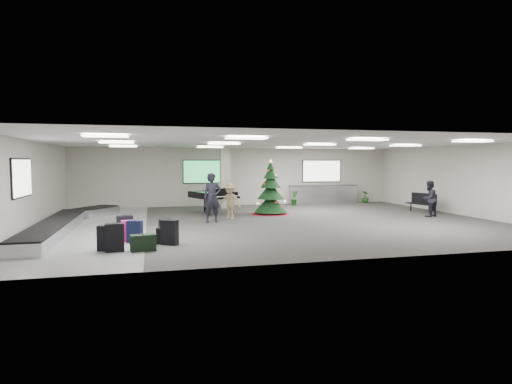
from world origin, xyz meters
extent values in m
plane|color=#3C3936|center=(0.00, 0.00, 0.00)|extent=(18.00, 18.00, 0.00)
cube|color=#B5AEA5|center=(0.00, 7.00, 1.60)|extent=(18.00, 0.02, 3.20)
cube|color=#B5AEA5|center=(0.00, -7.00, 1.60)|extent=(18.00, 0.02, 3.20)
cube|color=#B5AEA5|center=(-9.00, 0.00, 1.60)|extent=(0.02, 14.00, 3.20)
cube|color=#B5AEA5|center=(9.00, 0.00, 1.60)|extent=(0.02, 14.00, 3.20)
cube|color=silver|center=(0.00, 0.00, 3.20)|extent=(18.00, 14.00, 0.02)
cube|color=gray|center=(-7.00, 0.00, 0.00)|extent=(4.00, 14.00, 0.01)
cube|color=#BCB8AC|center=(-1.00, 5.60, 1.60)|extent=(0.50, 0.50, 3.20)
cube|color=green|center=(-2.00, 6.95, 1.90)|extent=(2.20, 0.08, 1.30)
cube|color=white|center=(5.00, 6.95, 1.90)|extent=(2.40, 0.08, 1.30)
cube|color=white|center=(-8.95, -1.00, 1.90)|extent=(0.08, 2.10, 1.30)
cube|color=white|center=(-6.00, -4.00, 3.14)|extent=(1.20, 0.60, 0.04)
cube|color=white|center=(-6.00, 0.00, 3.14)|extent=(1.20, 0.60, 0.04)
cube|color=white|center=(-6.00, 4.00, 3.14)|extent=(1.20, 0.60, 0.04)
cube|color=white|center=(-2.00, -4.00, 3.14)|extent=(1.20, 0.60, 0.04)
cube|color=white|center=(-2.00, 0.00, 3.14)|extent=(1.20, 0.60, 0.04)
cube|color=white|center=(-2.00, 4.00, 3.14)|extent=(1.20, 0.60, 0.04)
cube|color=white|center=(2.00, -4.00, 3.14)|extent=(1.20, 0.60, 0.04)
cube|color=white|center=(2.00, 0.00, 3.14)|extent=(1.20, 0.60, 0.04)
cube|color=white|center=(2.00, 4.00, 3.14)|extent=(1.20, 0.60, 0.04)
cube|color=white|center=(6.00, -4.00, 3.14)|extent=(1.20, 0.60, 0.04)
cube|color=white|center=(6.00, 0.00, 3.14)|extent=(1.20, 0.60, 0.04)
cube|color=white|center=(6.00, 4.00, 3.14)|extent=(1.20, 0.60, 0.04)
cube|color=silver|center=(-8.00, -1.00, 0.19)|extent=(1.00, 8.00, 0.38)
cube|color=black|center=(-8.00, -1.00, 0.40)|extent=(0.95, 7.90, 0.05)
cube|color=silver|center=(-7.20, 3.60, 0.19)|extent=(1.97, 2.21, 0.38)
cube|color=black|center=(-7.20, 3.60, 0.40)|extent=(1.87, 2.10, 0.05)
cube|color=silver|center=(5.00, 6.65, 0.53)|extent=(4.00, 0.60, 1.05)
cube|color=#2E2E31|center=(5.00, 6.65, 1.06)|extent=(4.05, 0.65, 0.04)
cube|color=black|center=(-5.78, -4.56, 0.38)|extent=(0.51, 0.31, 0.77)
cube|color=black|center=(-5.78, -4.56, 0.78)|extent=(0.04, 0.17, 0.02)
cube|color=black|center=(-4.29, -3.95, 0.37)|extent=(0.54, 0.46, 0.74)
cube|color=black|center=(-4.29, -3.95, 0.75)|extent=(0.11, 0.15, 0.02)
cube|color=#EF1F91|center=(-5.49, -3.09, 0.32)|extent=(0.46, 0.32, 0.65)
cube|color=black|center=(-5.49, -3.09, 0.66)|extent=(0.06, 0.14, 0.02)
cube|color=black|center=(-4.36, -2.74, 0.30)|extent=(0.45, 0.41, 0.60)
cube|color=black|center=(-4.36, -2.74, 0.61)|extent=(0.10, 0.13, 0.02)
cube|color=black|center=(-5.29, -3.35, 0.34)|extent=(0.49, 0.37, 0.67)
cube|color=black|center=(-5.29, -3.35, 0.68)|extent=(0.07, 0.15, 0.02)
cube|color=black|center=(-6.00, -4.40, 0.35)|extent=(0.52, 0.40, 0.69)
cube|color=black|center=(-6.00, -4.40, 0.70)|extent=(0.08, 0.15, 0.02)
cube|color=black|center=(-5.04, -4.65, 0.22)|extent=(0.72, 0.44, 0.45)
cube|color=black|center=(-5.04, -4.65, 0.46)|extent=(0.07, 0.20, 0.02)
cube|color=black|center=(-4.50, -3.78, 0.24)|extent=(0.37, 0.25, 0.48)
cube|color=black|center=(-4.50, -3.78, 0.49)|extent=(0.05, 0.11, 0.02)
cube|color=black|center=(-5.64, -2.28, 0.35)|extent=(0.53, 0.38, 0.70)
cube|color=black|center=(-5.64, -2.28, 0.71)|extent=(0.07, 0.17, 0.02)
cone|color=#650911|center=(0.61, 2.50, 0.06)|extent=(1.81, 1.81, 0.11)
cylinder|color=#3F2819|center=(0.61, 2.50, 0.24)|extent=(0.11, 0.11, 0.48)
cone|color=black|center=(0.61, 2.50, 0.52)|extent=(1.52, 1.52, 0.86)
cone|color=black|center=(0.61, 2.50, 1.09)|extent=(1.24, 1.24, 0.76)
cone|color=black|center=(0.61, 2.50, 1.57)|extent=(0.95, 0.95, 0.67)
cone|color=black|center=(0.61, 2.50, 1.95)|extent=(0.67, 0.67, 0.57)
cone|color=black|center=(0.61, 2.50, 2.28)|extent=(0.38, 0.38, 0.43)
cone|color=#FFE566|center=(0.61, 2.50, 2.49)|extent=(0.15, 0.15, 0.17)
cube|color=black|center=(-1.96, 3.55, 0.88)|extent=(2.24, 2.36, 0.30)
cube|color=black|center=(-1.58, 2.61, 0.80)|extent=(1.57, 0.88, 0.11)
cube|color=white|center=(-1.57, 2.58, 0.86)|extent=(1.35, 0.66, 0.02)
cube|color=black|center=(-1.68, 2.86, 1.10)|extent=(0.71, 0.31, 0.24)
cylinder|color=black|center=(-2.28, 2.62, 0.37)|extent=(0.11, 0.11, 0.73)
cylinder|color=black|center=(-1.08, 3.09, 0.37)|extent=(0.11, 0.11, 0.73)
cylinder|color=black|center=(-2.23, 4.25, 0.37)|extent=(0.11, 0.11, 0.73)
cube|color=black|center=(7.89, 1.50, 0.41)|extent=(0.86, 1.52, 0.06)
cylinder|color=black|center=(7.89, 0.92, 0.19)|extent=(0.06, 0.06, 0.39)
cylinder|color=black|center=(7.89, 2.08, 0.19)|extent=(0.06, 0.06, 0.39)
cube|color=black|center=(8.11, 1.50, 0.68)|extent=(0.44, 1.41, 0.48)
imported|color=black|center=(-2.41, 0.46, 0.99)|extent=(0.77, 0.55, 1.99)
imported|color=#94835C|center=(-1.56, 1.17, 0.77)|extent=(1.14, 1.03, 1.54)
imported|color=black|center=(7.15, -0.16, 0.80)|extent=(0.93, 0.82, 1.60)
imported|color=#174115|center=(3.02, 6.11, 0.41)|extent=(0.53, 0.57, 0.82)
imported|color=#174115|center=(7.63, 6.50, 0.36)|extent=(0.50, 0.50, 0.71)
camera|label=1|loc=(-4.81, -16.58, 2.42)|focal=30.00mm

